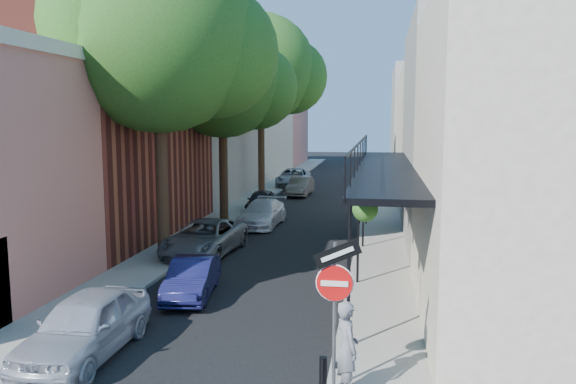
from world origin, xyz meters
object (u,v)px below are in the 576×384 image
at_px(oak_mid, 231,80).
at_px(parked_car_g, 294,178).
at_px(oak_near, 172,40).
at_px(parked_car_f, 300,186).
at_px(parked_car_d, 262,213).
at_px(pedestrian, 347,348).
at_px(parked_car_c, 205,238).
at_px(sign_post, 335,289).
at_px(oak_far, 268,71).
at_px(parked_car_a, 85,325).
at_px(bollard, 323,379).
at_px(parked_car_e, 261,201).
at_px(parked_car_b, 192,278).

distance_m(oak_mid, parked_car_g, 16.14).
xyz_separation_m(oak_near, parked_car_f, (1.97, 18.04, -7.25)).
bearing_deg(parked_car_d, pedestrian, -70.17).
bearing_deg(pedestrian, parked_car_c, 7.44).
distance_m(sign_post, oak_mid, 19.14).
distance_m(oak_far, parked_car_a, 26.57).
bearing_deg(sign_post, parked_car_d, 106.56).
xyz_separation_m(sign_post, pedestrian, (0.24, -0.17, -1.04)).
bearing_deg(oak_mid, bollard, -70.10).
bearing_deg(parked_car_e, parked_car_d, -78.77).
bearing_deg(parked_car_f, oak_near, -93.70).
bearing_deg(oak_mid, parked_car_b, -80.50).
xyz_separation_m(oak_near, parked_car_e, (0.77, 11.10, -7.28)).
bearing_deg(sign_post, parked_car_c, 119.67).
xyz_separation_m(parked_car_c, pedestrian, (6.00, -10.28, 0.34)).
xyz_separation_m(oak_mid, oak_far, (0.06, 9.04, 1.20)).
height_order(parked_car_f, pedestrian, pedestrian).
bearing_deg(oak_mid, oak_near, -89.63).
bearing_deg(parked_car_d, parked_car_e, 105.33).
bearing_deg(parked_car_b, oak_near, 108.04).
bearing_deg(parked_car_e, oak_mid, -106.07).
distance_m(bollard, oak_near, 13.78).
bearing_deg(oak_near, pedestrian, -54.42).
xyz_separation_m(parked_car_b, pedestrian, (4.80, -5.36, 0.44)).
relative_size(parked_car_d, parked_car_e, 1.21).
xyz_separation_m(oak_far, parked_car_d, (1.70, -10.11, -7.64)).
relative_size(oak_near, oak_far, 0.96).
bearing_deg(parked_car_c, parked_car_d, 85.32).
distance_m(bollard, parked_car_b, 7.17).
relative_size(parked_car_g, pedestrian, 2.89).
bearing_deg(oak_far, parked_car_f, 27.76).
relative_size(parked_car_f, parked_car_g, 0.76).
xyz_separation_m(sign_post, parked_car_e, (-5.76, 20.39, -1.44)).
xyz_separation_m(bollard, oak_near, (-6.37, 9.76, 7.36)).
distance_m(parked_car_d, parked_car_g, 15.92).
xyz_separation_m(parked_car_b, parked_car_d, (-0.26, 11.00, 0.07)).
height_order(bollard, parked_car_g, parked_car_g).
height_order(parked_car_b, parked_car_g, parked_car_g).
xyz_separation_m(bollard, oak_mid, (-6.42, 17.73, 6.54)).
xyz_separation_m(parked_car_d, parked_car_f, (0.26, 11.14, 0.01)).
xyz_separation_m(sign_post, oak_near, (-6.53, 9.29, 5.84)).
distance_m(sign_post, parked_car_e, 21.24).
bearing_deg(bollard, parked_car_a, 166.09).
relative_size(oak_far, parked_car_b, 3.53).
bearing_deg(parked_car_f, parked_car_g, 106.70).
distance_m(parked_car_c, parked_car_f, 17.26).
bearing_deg(parked_car_f, parked_car_b, -87.47).
distance_m(oak_far, parked_car_b, 22.55).
bearing_deg(oak_mid, parked_car_g, 86.84).
xyz_separation_m(sign_post, parked_car_c, (-5.76, 10.11, -1.38)).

